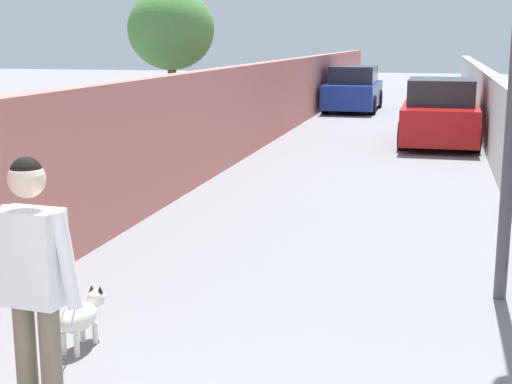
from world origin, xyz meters
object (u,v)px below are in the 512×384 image
object	(u,v)px
tree_left_near	(171,30)
dog	(81,316)
person_skateboarder	(33,274)
car_far	(353,90)
car_near	(440,114)

from	to	relation	value
tree_left_near	dog	distance (m)	10.31
person_skateboarder	dog	size ratio (longest dim) A/B	1.04
dog	car_far	distance (m)	20.69
person_skateboarder	car_far	distance (m)	22.02
car_near	car_far	bearing A→B (deg)	20.48
tree_left_near	car_far	world-z (taller)	tree_left_near
car_near	car_far	world-z (taller)	same
person_skateboarder	car_far	bearing A→B (deg)	1.51
tree_left_near	car_near	world-z (taller)	tree_left_near
dog	car_far	world-z (taller)	car_far
tree_left_near	car_near	bearing A→B (deg)	-60.32
person_skateboarder	car_near	distance (m)	14.34
dog	car_near	distance (m)	13.11
tree_left_near	dog	xyz separation A→B (m)	(-9.65, -2.77, -2.36)
tree_left_near	dog	world-z (taller)	tree_left_near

